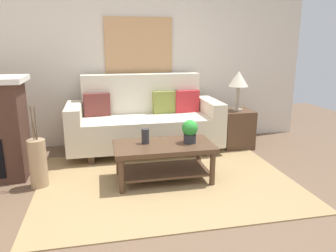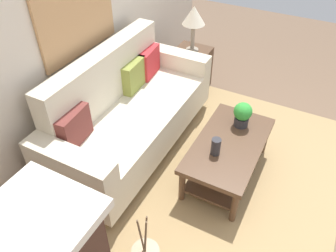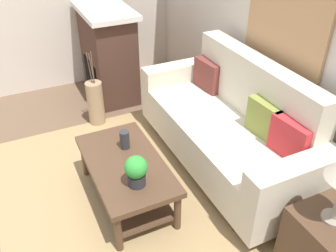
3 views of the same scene
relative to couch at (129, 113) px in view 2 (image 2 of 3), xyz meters
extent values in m
plane|color=brown|center=(0.08, -1.62, -0.43)|extent=(9.10, 9.10, 0.00)
cube|color=beige|center=(0.08, 0.54, 0.92)|extent=(5.10, 0.10, 2.70)
cube|color=#A38456|center=(0.08, -1.12, -0.42)|extent=(2.81, 2.10, 0.01)
cube|color=beige|center=(0.00, -0.06, -0.11)|extent=(1.71, 0.84, 0.40)
cube|color=beige|center=(0.00, 0.26, 0.37)|extent=(1.71, 0.20, 0.56)
cube|color=beige|center=(-0.95, -0.06, -0.01)|extent=(0.20, 0.84, 0.60)
cube|color=beige|center=(0.95, -0.06, -0.01)|extent=(0.20, 0.84, 0.60)
cube|color=#513826|center=(-0.75, -0.06, -0.37)|extent=(0.08, 0.74, 0.12)
cube|color=#513826|center=(0.75, -0.06, -0.37)|extent=(0.08, 0.74, 0.12)
cube|color=brown|center=(-0.65, 0.13, 0.25)|extent=(0.37, 0.15, 0.32)
cube|color=olive|center=(0.32, 0.13, 0.25)|extent=(0.37, 0.14, 0.32)
cube|color=red|center=(0.65, 0.13, 0.25)|extent=(0.37, 0.16, 0.32)
cube|color=#513826|center=(0.06, -1.08, -0.03)|extent=(1.10, 0.60, 0.05)
cube|color=#513826|center=(0.06, -1.08, -0.31)|extent=(0.98, 0.50, 0.02)
cylinder|color=#513826|center=(-0.43, -1.33, -0.24)|extent=(0.06, 0.06, 0.38)
cylinder|color=#513826|center=(0.55, -1.33, -0.24)|extent=(0.06, 0.06, 0.38)
cylinder|color=#513826|center=(-0.43, -0.83, -0.24)|extent=(0.06, 0.06, 0.38)
cylinder|color=#513826|center=(0.55, -0.83, -0.24)|extent=(0.06, 0.06, 0.38)
cylinder|color=#2D2D33|center=(-0.13, -1.01, 0.08)|extent=(0.09, 0.09, 0.17)
cylinder|color=#2D2D33|center=(0.36, -1.09, 0.05)|extent=(0.14, 0.14, 0.10)
sphere|color=green|center=(0.36, -1.09, 0.17)|extent=(0.18, 0.18, 0.18)
cube|color=#513826|center=(1.35, -0.10, -0.15)|extent=(0.44, 0.44, 0.56)
cylinder|color=gray|center=(1.35, -0.10, 0.14)|extent=(0.16, 0.16, 0.02)
cylinder|color=gray|center=(1.35, -0.10, 0.30)|extent=(0.05, 0.05, 0.35)
cone|color=beige|center=(1.35, -0.10, 0.59)|extent=(0.28, 0.28, 0.22)
cylinder|color=brown|center=(-1.27, -0.97, 0.28)|extent=(0.02, 0.04, 0.36)
cylinder|color=brown|center=(-1.30, -0.95, 0.28)|extent=(0.04, 0.02, 0.36)
cylinder|color=brown|center=(-1.30, -0.99, 0.28)|extent=(0.02, 0.04, 0.36)
cube|color=tan|center=(0.00, 0.47, 1.02)|extent=(0.99, 0.03, 0.85)
camera|label=1|loc=(-0.61, -4.46, 1.10)|focal=34.87mm
camera|label=2|loc=(-2.21, -1.62, 2.12)|focal=35.32mm
camera|label=3|loc=(2.38, -1.78, 1.95)|focal=39.11mm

